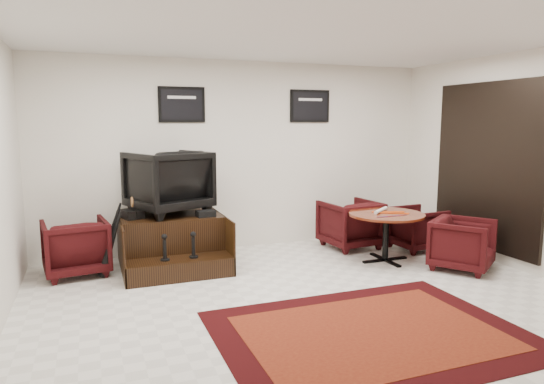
% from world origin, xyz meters
% --- Properties ---
extents(ground, '(6.00, 6.00, 0.00)m').
position_xyz_m(ground, '(0.00, 0.00, 0.00)').
color(ground, white).
rests_on(ground, ground).
extents(room_shell, '(6.02, 5.02, 2.81)m').
position_xyz_m(room_shell, '(0.41, 0.12, 1.79)').
color(room_shell, white).
rests_on(room_shell, ground).
extents(area_rug, '(2.76, 2.07, 0.01)m').
position_xyz_m(area_rug, '(0.15, -0.90, 0.01)').
color(area_rug, black).
rests_on(area_rug, ground).
extents(shine_podium, '(1.33, 1.36, 0.68)m').
position_xyz_m(shine_podium, '(-1.19, 1.89, 0.31)').
color(shine_podium, black).
rests_on(shine_podium, ground).
extents(shine_chair, '(1.17, 1.14, 0.95)m').
position_xyz_m(shine_chair, '(-1.19, 2.03, 1.15)').
color(shine_chair, black).
rests_on(shine_chair, shine_podium).
extents(shoes_pair, '(0.31, 0.35, 0.11)m').
position_xyz_m(shoes_pair, '(-1.69, 1.87, 0.74)').
color(shoes_pair, black).
rests_on(shoes_pair, shine_podium).
extents(polish_kit, '(0.25, 0.18, 0.08)m').
position_xyz_m(polish_kit, '(-0.78, 1.63, 0.72)').
color(polish_kit, black).
rests_on(polish_kit, shine_podium).
extents(umbrella_black, '(0.31, 0.12, 0.85)m').
position_xyz_m(umbrella_black, '(-1.97, 1.66, 0.42)').
color(umbrella_black, black).
rests_on(umbrella_black, ground).
extents(umbrella_hooked, '(0.35, 0.13, 0.93)m').
position_xyz_m(umbrella_hooked, '(-1.97, 1.81, 0.47)').
color(umbrella_hooked, black).
rests_on(umbrella_hooked, ground).
extents(armchair_side, '(0.84, 0.80, 0.77)m').
position_xyz_m(armchair_side, '(-2.38, 1.92, 0.39)').
color(armchair_side, black).
rests_on(armchair_side, ground).
extents(meeting_table, '(1.03, 1.03, 0.67)m').
position_xyz_m(meeting_table, '(1.60, 1.04, 0.59)').
color(meeting_table, '#4D190B').
rests_on(meeting_table, ground).
extents(table_chair_back, '(0.85, 0.80, 0.80)m').
position_xyz_m(table_chair_back, '(1.51, 1.87, 0.40)').
color(table_chair_back, black).
rests_on(table_chair_back, ground).
extents(table_chair_window, '(0.68, 0.72, 0.70)m').
position_xyz_m(table_chair_window, '(2.40, 1.41, 0.35)').
color(table_chair_window, black).
rests_on(table_chair_window, ground).
extents(table_chair_corner, '(0.97, 0.96, 0.73)m').
position_xyz_m(table_chair_corner, '(2.32, 0.36, 0.37)').
color(table_chair_corner, black).
rests_on(table_chair_corner, ground).
extents(paper_roll, '(0.36, 0.29, 0.05)m').
position_xyz_m(paper_roll, '(1.58, 1.15, 0.70)').
color(paper_roll, silver).
rests_on(paper_roll, meeting_table).
extents(table_clutter, '(0.56, 0.36, 0.01)m').
position_xyz_m(table_clutter, '(1.64, 1.00, 0.68)').
color(table_clutter, '#E64D0C').
rests_on(table_clutter, meeting_table).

